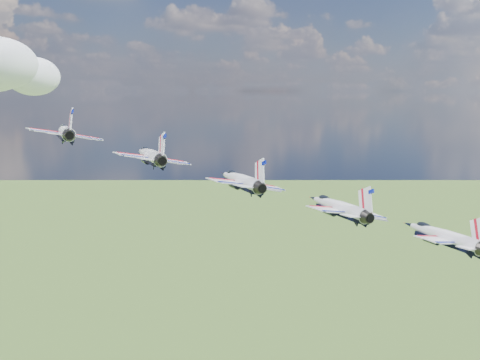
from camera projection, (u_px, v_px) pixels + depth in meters
name	position (u px, v px, depth m)	size (l,w,h in m)	color
jet_0	(65.00, 132.00, 70.78)	(9.02, 13.35, 3.99)	white
jet_1	(149.00, 155.00, 68.47)	(9.02, 13.35, 3.99)	silver
jet_2	(240.00, 180.00, 66.16)	(9.02, 13.35, 3.99)	white
jet_3	(337.00, 207.00, 63.85)	(9.02, 13.35, 3.99)	white
jet_4	(441.00, 235.00, 61.54)	(9.02, 13.35, 3.99)	white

